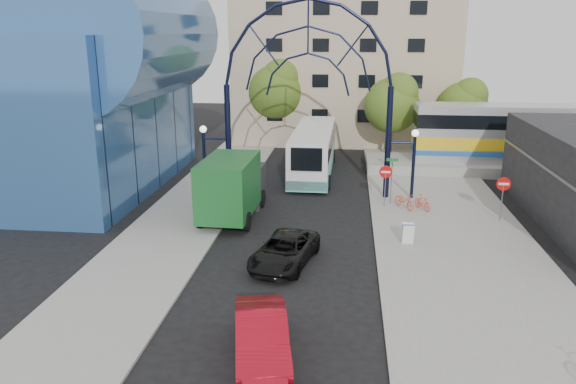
# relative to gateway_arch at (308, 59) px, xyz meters

# --- Properties ---
(ground) EXTENTS (120.00, 120.00, 0.00)m
(ground) POSITION_rel_gateway_arch_xyz_m (0.00, -14.00, -8.56)
(ground) COLOR black
(ground) RESTS_ON ground
(sidewalk_east) EXTENTS (8.00, 56.00, 0.12)m
(sidewalk_east) POSITION_rel_gateway_arch_xyz_m (8.00, -10.00, -8.50)
(sidewalk_east) COLOR gray
(sidewalk_east) RESTS_ON ground
(plaza_west) EXTENTS (5.00, 50.00, 0.12)m
(plaza_west) POSITION_rel_gateway_arch_xyz_m (-6.50, -8.00, -8.50)
(plaza_west) COLOR gray
(plaza_west) RESTS_ON ground
(gateway_arch) EXTENTS (13.64, 0.44, 12.10)m
(gateway_arch) POSITION_rel_gateway_arch_xyz_m (0.00, 0.00, 0.00)
(gateway_arch) COLOR black
(gateway_arch) RESTS_ON ground
(stop_sign) EXTENTS (0.80, 0.07, 2.50)m
(stop_sign) POSITION_rel_gateway_arch_xyz_m (4.80, -2.00, -6.56)
(stop_sign) COLOR slate
(stop_sign) RESTS_ON sidewalk_east
(do_not_enter_sign) EXTENTS (0.76, 0.07, 2.48)m
(do_not_enter_sign) POSITION_rel_gateway_arch_xyz_m (11.00, -4.00, -6.58)
(do_not_enter_sign) COLOR slate
(do_not_enter_sign) RESTS_ON sidewalk_east
(street_name_sign) EXTENTS (0.70, 0.70, 2.80)m
(street_name_sign) POSITION_rel_gateway_arch_xyz_m (5.20, -1.40, -6.43)
(street_name_sign) COLOR slate
(street_name_sign) RESTS_ON sidewalk_east
(sandwich_board) EXTENTS (0.55, 0.61, 0.99)m
(sandwich_board) POSITION_rel_gateway_arch_xyz_m (5.60, -8.02, -7.81)
(sandwich_board) COLOR white
(sandwich_board) RESTS_ON sidewalk_east
(transit_hall) EXTENTS (16.50, 18.00, 14.50)m
(transit_hall) POSITION_rel_gateway_arch_xyz_m (-15.30, 1.00, -1.86)
(transit_hall) COLOR #325E9B
(transit_hall) RESTS_ON ground
(apartment_block) EXTENTS (20.00, 12.10, 14.00)m
(apartment_block) POSITION_rel_gateway_arch_xyz_m (2.00, 20.97, -1.55)
(apartment_block) COLOR tan
(apartment_block) RESTS_ON ground
(tree_north_a) EXTENTS (4.48, 4.48, 7.00)m
(tree_north_a) POSITION_rel_gateway_arch_xyz_m (6.12, 11.93, -3.95)
(tree_north_a) COLOR #382314
(tree_north_a) RESTS_ON ground
(tree_north_b) EXTENTS (5.12, 5.12, 8.00)m
(tree_north_b) POSITION_rel_gateway_arch_xyz_m (-3.88, 15.93, -3.29)
(tree_north_b) COLOR #382314
(tree_north_b) RESTS_ON ground
(tree_north_c) EXTENTS (4.16, 4.16, 6.50)m
(tree_north_c) POSITION_rel_gateway_arch_xyz_m (12.12, 13.93, -4.28)
(tree_north_c) COLOR #382314
(tree_north_c) RESTS_ON ground
(city_bus) EXTENTS (3.00, 12.25, 3.35)m
(city_bus) POSITION_rel_gateway_arch_xyz_m (0.04, 6.11, -6.81)
(city_bus) COLOR silver
(city_bus) RESTS_ON ground
(green_truck) EXTENTS (2.94, 7.18, 3.58)m
(green_truck) POSITION_rel_gateway_arch_xyz_m (-3.81, -4.54, -6.77)
(green_truck) COLOR black
(green_truck) RESTS_ON ground
(black_suv) EXTENTS (3.20, 5.18, 1.34)m
(black_suv) POSITION_rel_gateway_arch_xyz_m (-0.16, -11.00, -7.89)
(black_suv) COLOR black
(black_suv) RESTS_ON ground
(red_sedan) EXTENTS (2.56, 4.99, 1.57)m
(red_sedan) POSITION_rel_gateway_arch_xyz_m (-0.03, -18.65, -7.77)
(red_sedan) COLOR maroon
(red_sedan) RESTS_ON ground
(bike_near_a) EXTENTS (1.45, 1.83, 0.93)m
(bike_near_a) POSITION_rel_gateway_arch_xyz_m (5.95, -2.28, -7.97)
(bike_near_a) COLOR #D2552A
(bike_near_a) RESTS_ON sidewalk_east
(bike_near_b) EXTENTS (1.08, 1.49, 0.89)m
(bike_near_b) POSITION_rel_gateway_arch_xyz_m (6.98, -2.49, -7.99)
(bike_near_b) COLOR #F24530
(bike_near_b) RESTS_ON sidewalk_east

